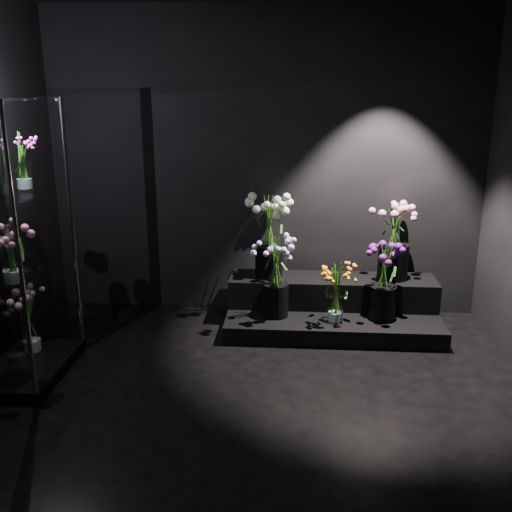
# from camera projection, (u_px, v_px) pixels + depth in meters

# --- Properties ---
(floor) EXTENTS (4.00, 4.00, 0.00)m
(floor) POSITION_uv_depth(u_px,v_px,m) (246.00, 420.00, 3.72)
(floor) COLOR black
(floor) RESTS_ON ground
(wall_back) EXTENTS (4.00, 0.00, 4.00)m
(wall_back) POSITION_uv_depth(u_px,v_px,m) (265.00, 166.00, 5.24)
(wall_back) COLOR black
(wall_back) RESTS_ON floor
(wall_front) EXTENTS (4.00, 0.00, 4.00)m
(wall_front) POSITION_uv_depth(u_px,v_px,m) (173.00, 375.00, 1.41)
(wall_front) COLOR black
(wall_front) RESTS_ON floor
(display_riser) EXTENTS (1.88, 0.84, 0.42)m
(display_riser) POSITION_uv_depth(u_px,v_px,m) (332.00, 307.00, 5.18)
(display_riser) COLOR black
(display_riser) RESTS_ON floor
(display_case) EXTENTS (0.55, 0.92, 2.03)m
(display_case) POSITION_uv_depth(u_px,v_px,m) (14.00, 245.00, 4.06)
(display_case) COLOR black
(display_case) RESTS_ON floor
(bouquet_orange_bells) EXTENTS (0.35, 0.35, 0.52)m
(bouquet_orange_bells) POSITION_uv_depth(u_px,v_px,m) (336.00, 291.00, 4.83)
(bouquet_orange_bells) COLOR white
(bouquet_orange_bells) RESTS_ON display_riser
(bouquet_lilac) EXTENTS (0.35, 0.35, 0.71)m
(bouquet_lilac) POSITION_uv_depth(u_px,v_px,m) (276.00, 271.00, 4.92)
(bouquet_lilac) COLOR black
(bouquet_lilac) RESTS_ON display_riser
(bouquet_purple) EXTENTS (0.36, 0.36, 0.66)m
(bouquet_purple) POSITION_uv_depth(u_px,v_px,m) (384.00, 277.00, 4.86)
(bouquet_purple) COLOR black
(bouquet_purple) RESTS_ON display_riser
(bouquet_cream_roses) EXTENTS (0.48, 0.48, 0.76)m
(bouquet_cream_roses) POSITION_uv_depth(u_px,v_px,m) (269.00, 230.00, 5.14)
(bouquet_cream_roses) COLOR black
(bouquet_cream_roses) RESTS_ON display_riser
(bouquet_pink_roses) EXTENTS (0.42, 0.42, 0.68)m
(bouquet_pink_roses) POSITION_uv_depth(u_px,v_px,m) (395.00, 238.00, 5.10)
(bouquet_pink_roses) COLOR black
(bouquet_pink_roses) RESTS_ON display_riser
(bouquet_case_pink) EXTENTS (0.36, 0.36, 0.40)m
(bouquet_case_pink) POSITION_uv_depth(u_px,v_px,m) (10.00, 253.00, 3.90)
(bouquet_case_pink) COLOR white
(bouquet_case_pink) RESTS_ON display_case
(bouquet_case_magenta) EXTENTS (0.23, 0.23, 0.40)m
(bouquet_case_magenta) POSITION_uv_depth(u_px,v_px,m) (22.00, 160.00, 4.05)
(bouquet_case_magenta) COLOR white
(bouquet_case_magenta) RESTS_ON display_case
(bouquet_case_base_pink) EXTENTS (0.36, 0.36, 0.50)m
(bouquet_case_base_pink) POSITION_uv_depth(u_px,v_px,m) (29.00, 320.00, 4.43)
(bouquet_case_base_pink) COLOR white
(bouquet_case_base_pink) RESTS_ON display_case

